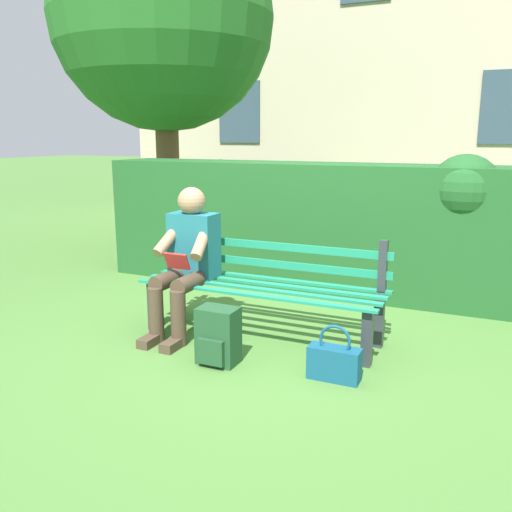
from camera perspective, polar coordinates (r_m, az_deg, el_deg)
name	(u,v)px	position (r m, az deg, el deg)	size (l,w,h in m)	color
ground	(261,337)	(4.31, 0.55, -8.54)	(60.00, 60.00, 0.00)	#477533
park_bench	(265,285)	(4.25, 0.95, -3.10)	(1.91, 0.54, 0.81)	#2D3338
person_seated	(187,258)	(4.32, -7.31, -0.17)	(0.44, 0.73, 1.16)	#1E6672
hedge_backdrop	(321,223)	(5.55, 6.80, 3.41)	(4.59, 0.75, 1.40)	#1E5123
tree	(158,25)	(8.09, -10.22, 22.78)	(3.11, 2.97, 4.56)	brown
building_facade	(382,32)	(12.10, 13.10, 21.92)	(9.93, 3.01, 7.16)	#BCAD93
backpack	(218,336)	(3.80, -4.01, -8.41)	(0.28, 0.26, 0.40)	#1E4728
handbag	(334,362)	(3.61, 8.22, -10.93)	(0.34, 0.13, 0.37)	navy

